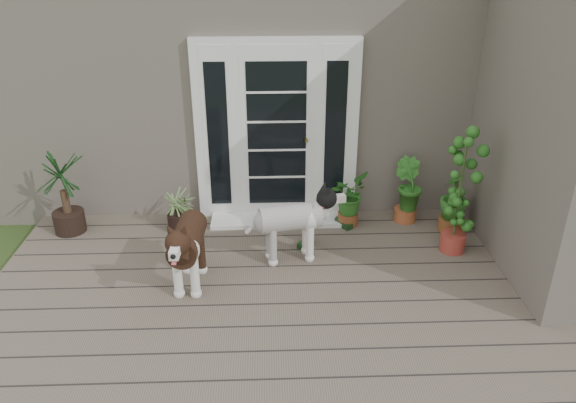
{
  "coord_description": "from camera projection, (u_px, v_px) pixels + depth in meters",
  "views": [
    {
      "loc": [
        -0.3,
        -3.58,
        3.28
      ],
      "look_at": [
        -0.1,
        1.75,
        0.7
      ],
      "focal_mm": 34.69,
      "sensor_mm": 36.0,
      "label": 1
    }
  ],
  "objects": [
    {
      "name": "clog_right",
      "position": [
        306.0,
        242.0,
        6.23
      ],
      "size": [
        0.25,
        0.29,
        0.08
      ],
      "primitive_type": null,
      "rotation": [
        0.0,
        0.0,
        -0.59
      ],
      "color": "#163817",
      "rests_on": "deck"
    },
    {
      "name": "spider_plant",
      "position": [
        180.0,
        207.0,
        6.47
      ],
      "size": [
        0.6,
        0.6,
        0.58
      ],
      "primitive_type": null,
      "rotation": [
        0.0,
        0.0,
        -0.12
      ],
      "color": "#92B46E",
      "rests_on": "deck"
    },
    {
      "name": "brindle_dog",
      "position": [
        189.0,
        251.0,
        5.39
      ],
      "size": [
        0.44,
        0.93,
        0.76
      ],
      "primitive_type": null,
      "rotation": [
        0.0,
        0.0,
        3.09
      ],
      "color": "#3A2215",
      "rests_on": "deck"
    },
    {
      "name": "door_step",
      "position": [
        278.0,
        219.0,
        6.75
      ],
      "size": [
        1.6,
        0.4,
        0.05
      ],
      "primitive_type": "cube",
      "color": "white",
      "rests_on": "deck"
    },
    {
      "name": "yucca",
      "position": [
        64.0,
        193.0,
        6.33
      ],
      "size": [
        0.83,
        0.83,
        0.99
      ],
      "primitive_type": null,
      "rotation": [
        0.0,
        0.0,
        -0.25
      ],
      "color": "black",
      "rests_on": "deck"
    },
    {
      "name": "herb_b",
      "position": [
        406.0,
        199.0,
        6.67
      ],
      "size": [
        0.54,
        0.54,
        0.57
      ],
      "primitive_type": "imported",
      "rotation": [
        0.0,
        0.0,
        2.24
      ],
      "color": "#255D1A",
      "rests_on": "deck"
    },
    {
      "name": "white_dog",
      "position": [
        290.0,
        229.0,
        5.83
      ],
      "size": [
        0.93,
        0.54,
        0.73
      ],
      "primitive_type": null,
      "rotation": [
        0.0,
        0.0,
        -1.37
      ],
      "color": "silver",
      "rests_on": "deck"
    },
    {
      "name": "sapling",
      "position": [
        460.0,
        190.0,
        5.83
      ],
      "size": [
        0.49,
        0.49,
        1.45
      ],
      "primitive_type": null,
      "rotation": [
        0.0,
        0.0,
        0.15
      ],
      "color": "#285B1A",
      "rests_on": "deck"
    },
    {
      "name": "herb_c",
      "position": [
        453.0,
        207.0,
        6.44
      ],
      "size": [
        0.54,
        0.54,
        0.6
      ],
      "primitive_type": "imported",
      "rotation": [
        0.0,
        0.0,
        4.02
      ],
      "color": "#1B5F21",
      "rests_on": "deck"
    },
    {
      "name": "herb_a",
      "position": [
        348.0,
        203.0,
        6.57
      ],
      "size": [
        0.6,
        0.6,
        0.57
      ],
      "primitive_type": "imported",
      "rotation": [
        0.0,
        0.0,
        1.13
      ],
      "color": "#1E5317",
      "rests_on": "deck"
    },
    {
      "name": "deck",
      "position": [
        305.0,
        331.0,
        5.0
      ],
      "size": [
        6.2,
        4.6,
        0.12
      ],
      "primitive_type": "cube",
      "color": "#6B5B4C",
      "rests_on": "ground"
    },
    {
      "name": "clog_left",
      "position": [
        343.0,
        223.0,
        6.63
      ],
      "size": [
        0.26,
        0.3,
        0.08
      ],
      "primitive_type": null,
      "rotation": [
        0.0,
        0.0,
        0.59
      ],
      "color": "black",
      "rests_on": "deck"
    },
    {
      "name": "door_unit",
      "position": [
        277.0,
        132.0,
        6.47
      ],
      "size": [
        1.9,
        0.14,
        2.15
      ],
      "primitive_type": "cube",
      "color": "white",
      "rests_on": "deck"
    },
    {
      "name": "house_main",
      "position": [
        287.0,
        64.0,
        8.17
      ],
      "size": [
        7.4,
        4.0,
        3.1
      ],
      "primitive_type": "cube",
      "color": "#665E54",
      "rests_on": "ground"
    }
  ]
}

